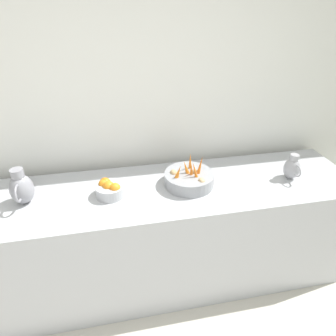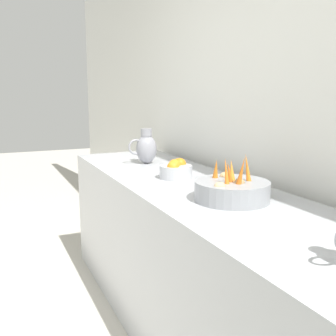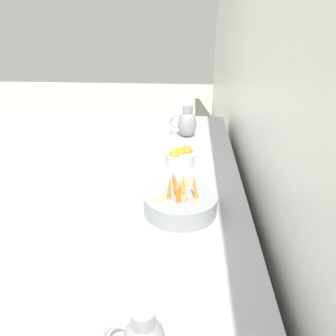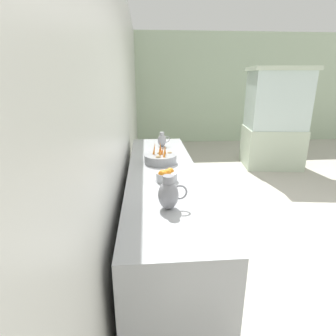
{
  "view_description": "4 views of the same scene",
  "coord_description": "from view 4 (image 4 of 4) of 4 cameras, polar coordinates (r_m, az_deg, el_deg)",
  "views": [
    {
      "loc": [
        0.24,
        -0.16,
        2.1
      ],
      "look_at": [
        -1.47,
        0.18,
        1.09
      ],
      "focal_mm": 31.51,
      "sensor_mm": 36.0,
      "label": 1
    },
    {
      "loc": [
        -0.46,
        1.87,
        1.42
      ],
      "look_at": [
        -1.35,
        -0.07,
        1.01
      ],
      "focal_mm": 42.24,
      "sensor_mm": 36.0,
      "label": 2
    },
    {
      "loc": [
        -1.54,
        1.66,
        1.76
      ],
      "look_at": [
        -1.41,
        0.08,
        1.03
      ],
      "focal_mm": 33.66,
      "sensor_mm": 36.0,
      "label": 3
    },
    {
      "loc": [
        -1.65,
        -2.58,
        1.82
      ],
      "look_at": [
        -1.45,
        -0.11,
        1.0
      ],
      "focal_mm": 29.31,
      "sensor_mm": 36.0,
      "label": 4
    }
  ],
  "objects": [
    {
      "name": "vegetable_colander",
      "position": [
        3.05,
        -1.55,
        2.02
      ],
      "size": [
        0.36,
        0.36,
        0.23
      ],
      "color": "gray",
      "rests_on": "prep_counter"
    },
    {
      "name": "glass_block_booth",
      "position": [
        6.17,
        21.3,
        9.45
      ],
      "size": [
        1.3,
        1.1,
        2.02
      ],
      "color": "#B7C6AD",
      "rests_on": "ground_plane"
    },
    {
      "name": "tile_wall_left",
      "position": [
        3.21,
        -10.27,
        12.3
      ],
      "size": [
        0.1,
        9.63,
        3.0
      ],
      "primitive_type": "cube",
      "color": "silver",
      "rests_on": "ground_plane"
    },
    {
      "name": "ground_plane",
      "position": [
        3.56,
        24.51,
        -14.25
      ],
      "size": [
        16.7,
        16.7,
        0.0
      ],
      "primitive_type": "plane",
      "color": "#B7B2A5"
    },
    {
      "name": "prep_counter",
      "position": [
        3.01,
        -0.98,
        -8.66
      ],
      "size": [
        0.72,
        2.99,
        0.91
      ],
      "primitive_type": "cube",
      "color": "#ADAFB5",
      "rests_on": "ground_plane"
    },
    {
      "name": "orange_bowl",
      "position": [
        2.51,
        -0.34,
        -1.56
      ],
      "size": [
        0.2,
        0.2,
        0.12
      ],
      "color": "#ADAFB5",
      "rests_on": "prep_counter"
    },
    {
      "name": "back_wall_green",
      "position": [
        8.82,
        21.25,
        15.07
      ],
      "size": [
        8.0,
        0.1,
        3.0
      ],
      "primitive_type": "cube",
      "color": "#B2C6A8",
      "rests_on": "ground_plane"
    },
    {
      "name": "metal_pitcher_short",
      "position": [
        3.79,
        -1.24,
        5.85
      ],
      "size": [
        0.17,
        0.12,
        0.2
      ],
      "color": "#939399",
      "rests_on": "prep_counter"
    },
    {
      "name": "metal_pitcher_tall",
      "position": [
        1.97,
        0.14,
        -5.42
      ],
      "size": [
        0.21,
        0.15,
        0.25
      ],
      "color": "gray",
      "rests_on": "prep_counter"
    }
  ]
}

